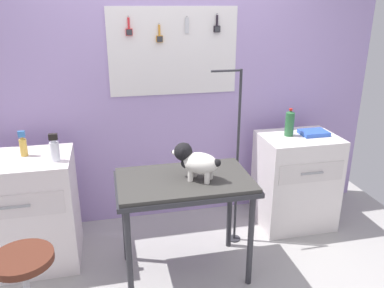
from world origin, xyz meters
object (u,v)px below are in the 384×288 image
(stool, at_px, (24,271))
(grooming_arm, at_px, (236,167))
(counter_left, at_px, (24,212))
(grooming_table, at_px, (184,189))
(soda_bottle, at_px, (290,123))
(cabinet_right, at_px, (295,180))
(dog, at_px, (195,161))
(shampoo_bottle, at_px, (55,150))

(stool, bearing_deg, grooming_arm, 26.15)
(counter_left, height_order, stool, counter_left)
(grooming_table, height_order, counter_left, counter_left)
(soda_bottle, bearing_deg, cabinet_right, -20.62)
(grooming_table, relative_size, soda_bottle, 3.97)
(grooming_table, bearing_deg, counter_left, 161.62)
(grooming_arm, distance_m, dog, 0.61)
(stool, xyz_separation_m, shampoo_bottle, (0.15, 0.73, 0.48))
(dog, relative_size, counter_left, 0.39)
(cabinet_right, relative_size, stool, 1.43)
(dog, bearing_deg, soda_bottle, 29.34)
(grooming_arm, height_order, cabinet_right, grooming_arm)
(dog, distance_m, stool, 1.28)
(stool, bearing_deg, soda_bottle, 24.54)
(grooming_arm, height_order, counter_left, grooming_arm)
(stool, distance_m, soda_bottle, 2.38)
(soda_bottle, bearing_deg, grooming_table, -153.63)
(cabinet_right, height_order, shampoo_bottle, shampoo_bottle)
(shampoo_bottle, distance_m, soda_bottle, 1.98)
(counter_left, xyz_separation_m, cabinet_right, (2.37, 0.09, -0.01))
(cabinet_right, distance_m, stool, 2.41)
(counter_left, xyz_separation_m, soda_bottle, (2.27, 0.13, 0.54))
(counter_left, distance_m, shampoo_bottle, 0.63)
(grooming_arm, relative_size, cabinet_right, 1.74)
(shampoo_bottle, bearing_deg, counter_left, 159.89)
(shampoo_bottle, bearing_deg, dog, -18.13)
(grooming_arm, relative_size, counter_left, 1.69)
(stool, bearing_deg, cabinet_right, 22.88)
(dog, height_order, stool, dog)
(cabinet_right, distance_m, shampoo_bottle, 2.14)
(grooming_arm, bearing_deg, grooming_table, -147.21)
(grooming_arm, xyz_separation_m, shampoo_bottle, (-1.41, -0.04, 0.28))
(counter_left, relative_size, stool, 1.47)
(shampoo_bottle, bearing_deg, grooming_table, -17.79)
(cabinet_right, height_order, stool, cabinet_right)
(dog, distance_m, cabinet_right, 1.31)
(dog, distance_m, soda_bottle, 1.14)
(shampoo_bottle, bearing_deg, grooming_arm, 1.50)
(grooming_table, xyz_separation_m, counter_left, (-1.21, 0.40, -0.27))
(dog, bearing_deg, stool, -159.99)
(counter_left, bearing_deg, dog, -18.60)
(grooming_arm, bearing_deg, dog, -140.65)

